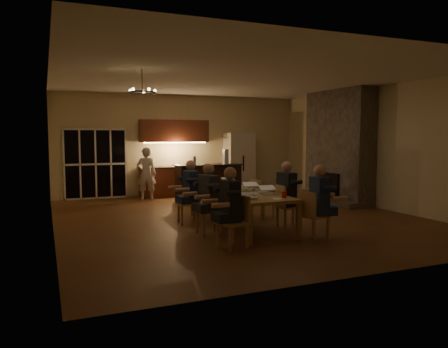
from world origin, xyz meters
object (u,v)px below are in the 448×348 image
at_px(chair_right_mid, 289,206).
at_px(can_right, 250,185).
at_px(laptop_e, 210,181).
at_px(laptop_d, 252,185).
at_px(laptop_a, 249,192).
at_px(laptop_b, 269,189).
at_px(dining_table, 238,208).
at_px(plate_left, 243,196).
at_px(redcup_mid, 211,187).
at_px(bar_bottle, 195,161).
at_px(mug_back, 208,185).
at_px(laptop_c, 225,186).
at_px(refrigerator, 239,163).
at_px(redcup_near, 284,195).
at_px(bar_island, 208,183).
at_px(chair_left_mid, 209,211).
at_px(chair_left_near, 232,222).
at_px(chair_right_near, 314,215).
at_px(person_left_far, 191,192).
at_px(mug_front, 246,191).
at_px(person_left_near, 230,207).
at_px(person_right_mid, 286,195).
at_px(bar_blender, 226,156).
at_px(chandelier, 142,92).
at_px(standing_person, 146,174).
at_px(chair_left_far, 188,203).
at_px(chair_right_far, 263,199).
at_px(can_silver, 254,192).
at_px(person_right_near, 319,202).
at_px(plate_near, 263,192).
at_px(laptop_f, 231,180).
at_px(can_cola, 209,182).
at_px(person_left_mid, 209,199).

xyz_separation_m(chair_right_mid, can_right, (-0.47, 0.91, 0.37)).
bearing_deg(laptop_e, laptop_d, 133.92).
bearing_deg(laptop_a, laptop_b, -128.05).
distance_m(dining_table, plate_left, 0.96).
bearing_deg(laptop_d, redcup_mid, 151.69).
bearing_deg(bar_bottle, mug_back, -102.61).
bearing_deg(laptop_c, laptop_e, -89.17).
distance_m(refrigerator, redcup_near, 6.55).
height_order(bar_island, chair_left_mid, bar_island).
height_order(dining_table, laptop_b, laptop_b).
height_order(chair_left_near, chair_right_near, same).
relative_size(person_left_far, mug_front, 13.80).
distance_m(chair_left_near, person_left_near, 0.25).
distance_m(dining_table, person_right_mid, 1.06).
height_order(mug_front, bar_blender, bar_blender).
relative_size(bar_bottle, bar_blender, 0.56).
bearing_deg(mug_back, chandelier, -163.36).
relative_size(chair_left_near, laptop_b, 2.78).
bearing_deg(standing_person, chair_left_far, 107.68).
bearing_deg(laptop_a, dining_table, -78.40).
bearing_deg(can_right, chair_right_far, 29.62).
height_order(bar_bottle, bar_blender, bar_blender).
bearing_deg(chair_left_mid, can_silver, 72.49).
bearing_deg(chair_right_far, person_right_near, 165.65).
bearing_deg(can_right, standing_person, 109.36).
distance_m(mug_back, plate_near, 1.46).
height_order(person_left_far, laptop_c, person_left_far).
bearing_deg(refrigerator, redcup_mid, -120.98).
relative_size(refrigerator, chair_right_far, 2.25).
bearing_deg(chair_right_near, chandelier, 42.09).
bearing_deg(laptop_f, chair_left_mid, -138.18).
relative_size(laptop_a, can_cola, 2.67).
bearing_deg(person_left_mid, laptop_f, 133.67).
bearing_deg(chair_left_far, chair_left_near, 6.04).
bearing_deg(person_right_near, laptop_e, 29.47).
bearing_deg(person_left_mid, chair_left_mid, 133.39).
relative_size(laptop_a, can_right, 2.67).
distance_m(person_right_near, redcup_near, 0.65).
distance_m(chair_right_near, laptop_b, 1.04).
bearing_deg(chair_left_mid, laptop_c, 130.87).
xyz_separation_m(laptop_d, redcup_near, (0.09, -1.18, -0.05)).
bearing_deg(chair_left_mid, refrigerator, 148.58).
relative_size(mug_back, plate_near, 0.45).
height_order(chair_left_far, laptop_b, laptop_b).
height_order(chair_right_near, person_left_mid, person_left_mid).
bearing_deg(bar_bottle, chair_left_far, -111.21).
height_order(laptop_b, laptop_d, same).
xyz_separation_m(laptop_b, laptop_e, (-0.51, 1.92, 0.00)).
bearing_deg(chair_left_far, redcup_mid, 70.19).
relative_size(mug_front, can_right, 0.83).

